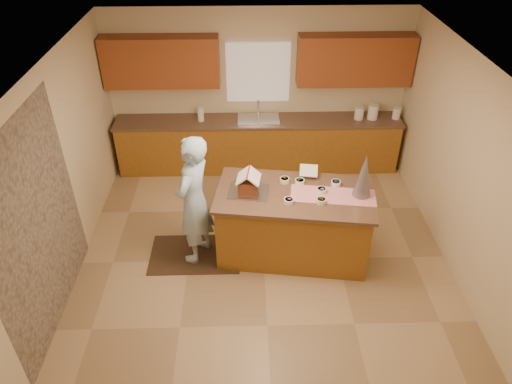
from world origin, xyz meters
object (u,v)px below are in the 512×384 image
tinsel_tree (364,176)px  boy (194,201)px  island_base (293,225)px  gingerbread_house (248,184)px

tinsel_tree → boy: boy is taller
tinsel_tree → boy: size_ratio=0.33×
island_base → gingerbread_house: size_ratio=5.71×
boy → gingerbread_house: (0.70, 0.06, 0.21)m
island_base → gingerbread_house: bearing=-174.8°
island_base → boy: size_ratio=1.06×
tinsel_tree → gingerbread_house: bearing=176.3°
tinsel_tree → gingerbread_house: (-1.44, 0.09, -0.16)m
boy → gingerbread_house: boy is taller
island_base → gingerbread_house: 0.89m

